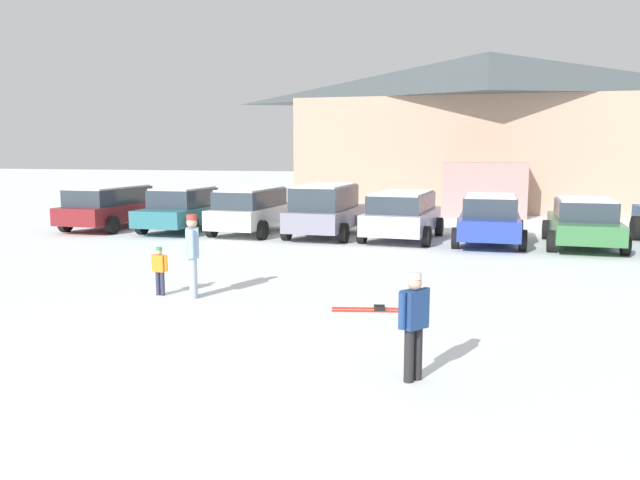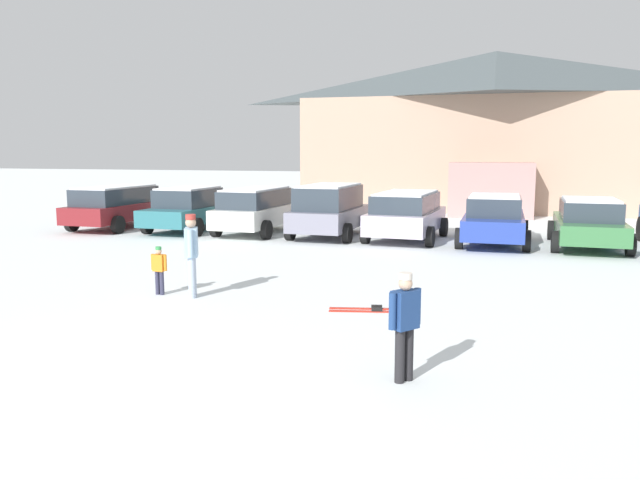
% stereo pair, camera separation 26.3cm
% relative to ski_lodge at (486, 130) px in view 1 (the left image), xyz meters
% --- Properties ---
extents(ground, '(160.00, 160.00, 0.00)m').
position_rel_ski_lodge_xyz_m(ground, '(-4.09, -27.56, -3.96)').
color(ground, white).
extents(ski_lodge, '(18.93, 9.36, 7.80)m').
position_rel_ski_lodge_xyz_m(ski_lodge, '(0.00, 0.00, 0.00)').
color(ski_lodge, tan).
rests_on(ski_lodge, ground).
extents(parked_maroon_van, '(2.20, 4.57, 1.60)m').
position_rel_ski_lodge_xyz_m(parked_maroon_van, '(-13.42, -12.57, -3.09)').
color(parked_maroon_van, maroon).
rests_on(parked_maroon_van, ground).
extents(parked_teal_hatchback, '(2.21, 4.75, 1.60)m').
position_rel_ski_lodge_xyz_m(parked_teal_hatchback, '(-10.41, -12.39, -3.14)').
color(parked_teal_hatchback, '#2B6C75').
rests_on(parked_teal_hatchback, ground).
extents(parked_white_suv, '(2.15, 4.31, 1.61)m').
position_rel_ski_lodge_xyz_m(parked_white_suv, '(-7.78, -12.52, -3.08)').
color(parked_white_suv, white).
rests_on(parked_white_suv, ground).
extents(parked_grey_wagon, '(2.24, 4.13, 1.78)m').
position_rel_ski_lodge_xyz_m(parked_grey_wagon, '(-5.05, -12.62, -3.01)').
color(parked_grey_wagon, gray).
rests_on(parked_grey_wagon, ground).
extents(parked_silver_wagon, '(2.46, 4.34, 1.58)m').
position_rel_ski_lodge_xyz_m(parked_silver_wagon, '(-2.43, -12.65, -3.09)').
color(parked_silver_wagon, silver).
rests_on(parked_silver_wagon, ground).
extents(parked_blue_hatchback, '(2.15, 4.46, 1.56)m').
position_rel_ski_lodge_xyz_m(parked_blue_hatchback, '(0.34, -12.80, -3.16)').
color(parked_blue_hatchback, '#263D9B').
rests_on(parked_blue_hatchback, ground).
extents(parked_green_coupe, '(2.28, 4.57, 1.50)m').
position_rel_ski_lodge_xyz_m(parked_green_coupe, '(3.10, -12.75, -3.18)').
color(parked_green_coupe, '#387240').
rests_on(parked_green_coupe, ground).
extents(skier_child_in_orange_jacket, '(0.37, 0.16, 0.99)m').
position_rel_ski_lodge_xyz_m(skier_child_in_orange_jacket, '(-6.05, -21.93, -3.40)').
color(skier_child_in_orange_jacket, '#32324A').
rests_on(skier_child_in_orange_jacket, ground).
extents(skier_adult_in_blue_parka, '(0.38, 0.58, 1.67)m').
position_rel_ski_lodge_xyz_m(skier_adult_in_blue_parka, '(-5.31, -21.93, -3.01)').
color(skier_adult_in_blue_parka, '#A1B2CA').
rests_on(skier_adult_in_blue_parka, ground).
extents(skier_teen_in_navy_coat, '(0.36, 0.44, 1.41)m').
position_rel_ski_lodge_xyz_m(skier_teen_in_navy_coat, '(-0.53, -25.34, -3.16)').
color(skier_teen_in_navy_coat, black).
rests_on(skier_teen_in_navy_coat, ground).
extents(pair_of_skis, '(1.68, 0.64, 0.08)m').
position_rel_ski_lodge_xyz_m(pair_of_skis, '(-1.58, -21.97, -3.94)').
color(pair_of_skis, red).
rests_on(pair_of_skis, ground).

